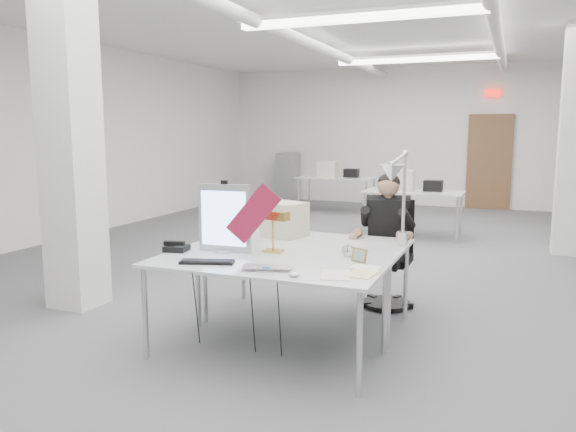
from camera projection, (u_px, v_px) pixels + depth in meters
name	position (u px, v px, depth m)	size (l,w,h in m)	color
room_shell	(361.00, 135.00, 6.53)	(10.04, 14.04, 3.24)	#545457
desk_main	(266.00, 264.00, 4.27)	(1.80, 0.90, 0.03)	silver
desk_second	(306.00, 242.00, 5.10)	(1.80, 0.90, 0.03)	silver
bg_desk_a	(414.00, 192.00, 9.24)	(1.60, 0.80, 0.03)	silver
bg_desk_b	(336.00, 178.00, 12.00)	(1.60, 0.80, 0.03)	silver
filing_cabinet	(288.00, 177.00, 13.98)	(0.45, 0.55, 1.20)	gray
office_chair	(388.00, 258.00, 5.55)	(0.49, 0.49, 0.99)	black
seated_person	(388.00, 219.00, 5.44)	(0.44, 0.56, 0.83)	black
monitor	(225.00, 218.00, 4.60)	(0.45, 0.05, 0.56)	#AAA9AE
pennant	(253.00, 214.00, 4.46)	(0.48, 0.01, 0.20)	maroon
keyboard	(207.00, 262.00, 4.23)	(0.41, 0.14, 0.02)	black
laptop	(266.00, 270.00, 3.98)	(0.36, 0.23, 0.03)	#B2B2B7
mouse	(294.00, 274.00, 3.84)	(0.08, 0.05, 0.03)	silver
bankers_lamp	(273.00, 233.00, 4.60)	(0.28, 0.11, 0.32)	gold
desk_phone	(177.00, 248.00, 4.66)	(0.18, 0.17, 0.05)	black
picture_frame_left	(210.00, 240.00, 4.83)	(0.15, 0.01, 0.11)	#AD7B4A
picture_frame_right	(359.00, 255.00, 4.26)	(0.14, 0.01, 0.11)	olive
desk_clock	(348.00, 251.00, 4.44)	(0.10, 0.10, 0.03)	#ABACB0
paper_stack_a	(335.00, 275.00, 3.88)	(0.20, 0.29, 0.01)	silver
paper_stack_b	(362.00, 274.00, 3.90)	(0.17, 0.24, 0.01)	#EAE48C
paper_stack_c	(366.00, 268.00, 4.08)	(0.21, 0.15, 0.01)	white
beige_monitor	(285.00, 220.00, 5.27)	(0.34, 0.32, 0.32)	#BAB59A
architect_lamp	(398.00, 196.00, 4.58)	(0.24, 0.71, 0.92)	silver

